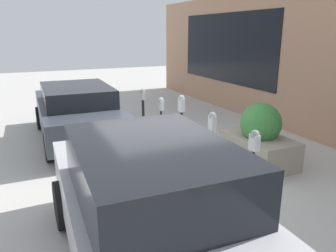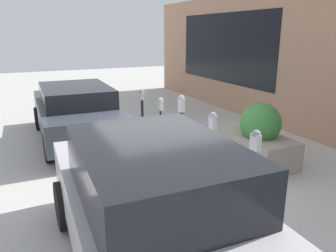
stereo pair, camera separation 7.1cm
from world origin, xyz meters
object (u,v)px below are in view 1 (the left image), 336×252
parking_meter_second (212,137)px  parking_meter_fourth (161,109)px  parking_meter_middle (181,118)px  parking_meter_farthest (143,105)px  parked_car_middle (77,111)px  parking_meter_nearest (253,154)px  planter_box (259,139)px  parked_car_front (149,205)px

parking_meter_second → parking_meter_fourth: (2.37, -0.01, 0.01)m
parking_meter_middle → parking_meter_farthest: 2.40m
parking_meter_fourth → parking_meter_middle: bearing=177.7°
parking_meter_second → parking_meter_farthest: (3.56, 0.02, -0.10)m
parking_meter_second → parked_car_middle: (3.94, 1.77, -0.19)m
parking_meter_nearest → parking_meter_second: (1.19, -0.01, -0.08)m
parking_meter_fourth → planter_box: size_ratio=0.78×
parking_meter_second → parking_meter_middle: bearing=1.7°
parking_meter_farthest → parked_car_middle: bearing=77.8°
parking_meter_farthest → planter_box: planter_box is taller
parking_meter_farthest → parked_car_front: parked_car_front is taller
parking_meter_fourth → parked_car_middle: size_ratio=0.28×
parked_car_front → parking_meter_second: bearing=-46.7°
parking_meter_middle → parked_car_front: size_ratio=0.36×
parking_meter_nearest → parking_meter_farthest: (4.76, 0.01, -0.18)m
parking_meter_middle → parking_meter_farthest: bearing=-0.4°
planter_box → parked_car_front: parked_car_front is taller
parking_meter_second → parked_car_front: 2.50m
parking_meter_nearest → parking_meter_second: bearing=-0.4°
parking_meter_farthest → parked_car_middle: parked_car_middle is taller
planter_box → parked_car_front: size_ratio=0.38×
planter_box → parked_car_middle: 4.79m
parking_meter_nearest → parked_car_middle: (5.13, 1.76, -0.26)m
parking_meter_nearest → parking_meter_fourth: size_ratio=1.11×
planter_box → parked_car_middle: bearing=44.1°
parking_meter_middle → parked_car_front: 3.37m
parking_meter_farthest → parked_car_front: bearing=160.3°
parking_meter_middle → parking_meter_farthest: parking_meter_middle is taller
parking_meter_nearest → planter_box: (1.70, -1.57, -0.49)m
parking_meter_nearest → parking_meter_middle: 2.36m
parking_meter_second → parking_meter_middle: parking_meter_middle is taller
planter_box → parking_meter_second: bearing=107.9°
parking_meter_fourth → parking_meter_farthest: bearing=1.6°
parking_meter_nearest → parking_meter_fourth: bearing=-0.3°
parking_meter_farthest → planter_box: 3.46m
parked_car_front → planter_box: bearing=-55.9°
parking_meter_second → parked_car_front: parked_car_front is taller
parking_meter_fourth → parked_car_front: (-4.02, 1.89, -0.11)m
parking_meter_farthest → planter_box: (-3.06, -1.58, -0.31)m
parked_car_middle → parking_meter_farthest: bearing=-100.9°
parking_meter_middle → parked_car_middle: 3.28m
parking_meter_second → parking_meter_farthest: bearing=0.3°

